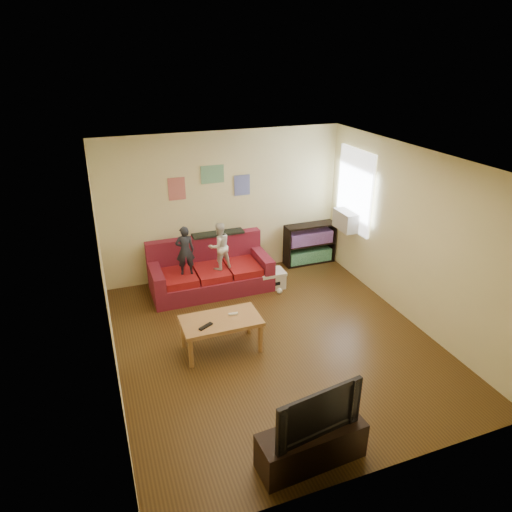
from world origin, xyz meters
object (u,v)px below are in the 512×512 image
object	(u,v)px
bookshelf	(309,246)
tv_stand	(311,446)
file_box	(271,279)
television	(314,409)
child_a	(185,251)
coffee_table	(221,324)
child_b	(219,246)
sofa	(210,272)

from	to	relation	value
bookshelf	tv_stand	world-z (taller)	bookshelf
file_box	television	distance (m)	3.91
child_a	coffee_table	bearing A→B (deg)	102.09
tv_stand	television	size ratio (longest dim) A/B	1.17
child_b	tv_stand	xyz separation A→B (m)	(-0.16, -3.92, -0.65)
child_a	tv_stand	bearing A→B (deg)	104.44
bookshelf	tv_stand	bearing A→B (deg)	-116.07
sofa	file_box	xyz separation A→B (m)	(1.05, -0.37, -0.15)
child_a	tv_stand	distance (m)	4.00
sofa	child_b	size ratio (longest dim) A/B	2.48
child_b	sofa	bearing A→B (deg)	-61.96
coffee_table	sofa	bearing A→B (deg)	79.91
file_box	sofa	bearing A→B (deg)	160.44
child_a	television	xyz separation A→B (m)	(0.44, -3.92, -0.16)
coffee_table	bookshelf	bearing A→B (deg)	41.66
coffee_table	file_box	size ratio (longest dim) A/B	2.39
child_a	child_b	size ratio (longest dim) A/B	1.02
tv_stand	television	xyz separation A→B (m)	(0.00, 0.00, 0.50)
coffee_table	child_b	bearing A→B (deg)	74.19
tv_stand	television	world-z (taller)	television
bookshelf	file_box	size ratio (longest dim) A/B	2.20
child_b	file_box	bearing A→B (deg)	154.86
child_a	child_b	xyz separation A→B (m)	(0.60, 0.00, -0.01)
sofa	bookshelf	xyz separation A→B (m)	(2.16, 0.35, 0.06)
child_b	coffee_table	size ratio (longest dim) A/B	0.76
coffee_table	television	world-z (taller)	television
child_a	coffee_table	xyz separation A→B (m)	(0.12, -1.70, -0.45)
child_a	file_box	bearing A→B (deg)	-179.55
child_b	tv_stand	world-z (taller)	child_b
bookshelf	file_box	world-z (taller)	bookshelf
sofa	tv_stand	xyz separation A→B (m)	(-0.01, -4.09, -0.10)
file_box	tv_stand	bearing A→B (deg)	-105.92
file_box	tv_stand	distance (m)	3.87
television	bookshelf	bearing A→B (deg)	55.42
sofa	coffee_table	xyz separation A→B (m)	(-0.33, -1.87, 0.12)
bookshelf	tv_stand	xyz separation A→B (m)	(-2.17, -4.44, -0.15)
child_b	tv_stand	size ratio (longest dim) A/B	0.74
coffee_table	child_a	bearing A→B (deg)	94.03
child_a	child_b	distance (m)	0.60
bookshelf	coffee_table	bearing A→B (deg)	-138.34
coffee_table	tv_stand	world-z (taller)	coffee_table
bookshelf	television	bearing A→B (deg)	-116.07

